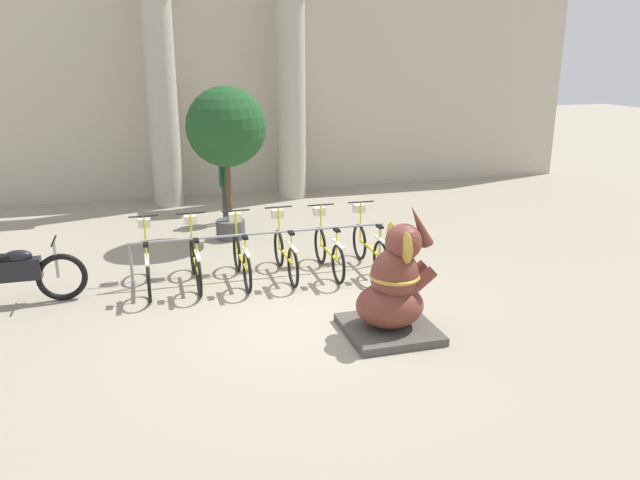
% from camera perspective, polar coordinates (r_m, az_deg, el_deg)
% --- Properties ---
extents(ground_plane, '(60.00, 60.00, 0.00)m').
position_cam_1_polar(ground_plane, '(8.99, -0.86, -7.21)').
color(ground_plane, '#9E937F').
extents(building_facade, '(20.00, 0.20, 6.00)m').
position_cam_1_polar(building_facade, '(16.67, -8.92, 14.44)').
color(building_facade, '#BCB29E').
rests_on(building_facade, ground_plane).
extents(column_left, '(0.88, 0.88, 5.16)m').
position_cam_1_polar(column_left, '(15.56, -14.25, 12.58)').
color(column_left, '#ADA899').
rests_on(column_left, ground_plane).
extents(column_right, '(0.88, 0.88, 5.16)m').
position_cam_1_polar(column_right, '(15.99, -2.65, 13.17)').
color(column_right, '#ADA899').
rests_on(column_right, ground_plane).
extents(bike_rack, '(4.34, 0.05, 0.77)m').
position_cam_1_polar(bike_rack, '(10.49, -5.34, -0.08)').
color(bike_rack, gray).
rests_on(bike_rack, ground_plane).
extents(bicycle_0, '(0.48, 1.73, 1.10)m').
position_cam_1_polar(bicycle_0, '(10.31, -15.49, -2.17)').
color(bicycle_0, black).
rests_on(bicycle_0, ground_plane).
extents(bicycle_1, '(0.48, 1.73, 1.10)m').
position_cam_1_polar(bicycle_1, '(10.34, -11.35, -1.83)').
color(bicycle_1, black).
rests_on(bicycle_1, ground_plane).
extents(bicycle_2, '(0.48, 1.73, 1.10)m').
position_cam_1_polar(bicycle_2, '(10.38, -7.21, -1.55)').
color(bicycle_2, black).
rests_on(bicycle_2, ground_plane).
extents(bicycle_3, '(0.48, 1.73, 1.10)m').
position_cam_1_polar(bicycle_3, '(10.54, -3.22, -1.14)').
color(bicycle_3, black).
rests_on(bicycle_3, ground_plane).
extents(bicycle_4, '(0.48, 1.73, 1.10)m').
position_cam_1_polar(bicycle_4, '(10.68, 0.75, -0.86)').
color(bicycle_4, black).
rests_on(bicycle_4, ground_plane).
extents(bicycle_5, '(0.48, 1.73, 1.10)m').
position_cam_1_polar(bicycle_5, '(10.92, 4.50, -0.52)').
color(bicycle_5, black).
rests_on(bicycle_5, ground_plane).
extents(elephant_statue, '(1.20, 1.20, 1.80)m').
position_cam_1_polar(elephant_statue, '(8.39, 6.75, -4.62)').
color(elephant_statue, '#4C4742').
rests_on(elephant_statue, ground_plane).
extents(motorcycle, '(2.09, 0.55, 0.97)m').
position_cam_1_polar(motorcycle, '(10.35, -26.21, -2.87)').
color(motorcycle, black).
rests_on(motorcycle, ground_plane).
extents(person_pedestrian, '(0.22, 0.47, 1.68)m').
position_cam_1_polar(person_pedestrian, '(13.79, -8.74, 5.59)').
color(person_pedestrian, '#383342').
rests_on(person_pedestrian, ground_plane).
extents(potted_tree, '(1.56, 1.56, 3.04)m').
position_cam_1_polar(potted_tree, '(12.42, -8.57, 9.89)').
color(potted_tree, '#4C4C4C').
rests_on(potted_tree, ground_plane).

